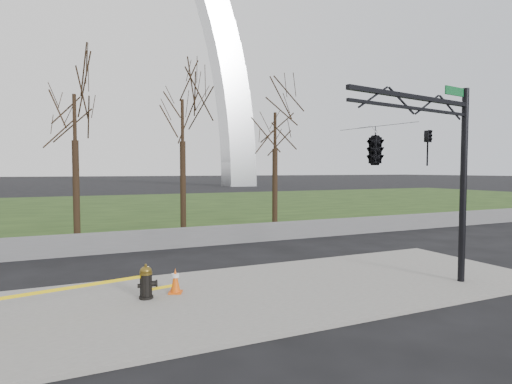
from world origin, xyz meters
name	(u,v)px	position (x,y,z in m)	size (l,w,h in m)	color
ground	(261,294)	(0.00, 0.00, 0.00)	(500.00, 500.00, 0.00)	black
sidewalk	(261,292)	(0.00, 0.00, 0.05)	(18.00, 6.00, 0.10)	gray
grass_strip	(124,207)	(0.00, 30.00, 0.03)	(120.00, 40.00, 0.06)	#1F3613
guardrail	(187,237)	(0.00, 8.00, 0.45)	(60.00, 0.30, 0.90)	#59595B
gateway_arch	(91,16)	(0.00, 75.00, 32.50)	(66.00, 6.00, 65.00)	silver
tree_row	(12,159)	(-7.27, 12.00, 4.07)	(31.46, 4.00, 8.14)	black
fire_hydrant	(146,283)	(-3.09, 0.64, 0.53)	(0.58, 0.38, 0.93)	black
traffic_cone	(175,281)	(-2.27, 0.81, 0.45)	(0.47, 0.47, 0.70)	#E3540B
traffic_signal_mast	(395,146)	(2.87, -2.13, 4.15)	(5.05, 2.54, 6.00)	black
caution_tape	(74,290)	(-4.88, 0.28, 0.65)	(5.21, 1.07, 0.47)	yellow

